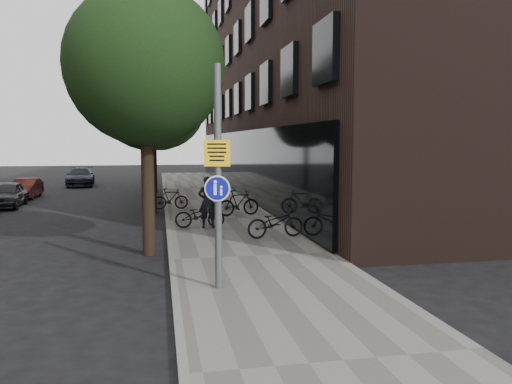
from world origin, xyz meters
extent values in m
plane|color=black|center=(0.00, 0.00, 0.00)|extent=(120.00, 120.00, 0.00)
cube|color=slate|center=(0.25, 10.00, 0.06)|extent=(4.50, 60.00, 0.12)
cube|color=slate|center=(-2.00, 10.00, 0.07)|extent=(0.15, 60.00, 0.13)
cube|color=black|center=(8.50, 22.00, 9.00)|extent=(12.00, 40.00, 18.00)
cylinder|color=black|center=(-2.60, 4.50, 1.60)|extent=(0.36, 0.36, 3.20)
sphere|color=black|center=(-2.60, 4.50, 5.30)|extent=(4.40, 4.40, 4.40)
sphere|color=black|center=(-2.20, 5.30, 4.30)|extent=(2.64, 2.64, 2.64)
cylinder|color=black|center=(-2.60, 13.00, 1.60)|extent=(0.36, 0.36, 3.20)
sphere|color=black|center=(-2.60, 13.00, 5.30)|extent=(5.00, 5.00, 5.00)
sphere|color=black|center=(-2.20, 13.80, 4.30)|extent=(3.00, 3.00, 3.00)
cylinder|color=black|center=(-2.60, 22.00, 1.60)|extent=(0.36, 0.36, 3.20)
sphere|color=black|center=(-2.60, 22.00, 5.30)|extent=(5.00, 5.00, 5.00)
sphere|color=black|center=(-2.20, 22.80, 4.30)|extent=(3.00, 3.00, 3.00)
cylinder|color=#595B5E|center=(-1.08, 0.53, 2.46)|extent=(0.16, 0.16, 4.69)
cube|color=yellow|center=(-1.08, 0.53, 2.98)|extent=(0.53, 0.18, 0.54)
cylinder|color=#0D1399|center=(-1.08, 0.53, 2.26)|extent=(0.46, 0.15, 0.48)
cylinder|color=white|center=(-1.08, 0.53, 2.26)|extent=(0.52, 0.17, 0.54)
imported|color=black|center=(-0.60, 7.96, 1.05)|extent=(0.72, 0.51, 1.86)
imported|color=black|center=(1.38, 5.71, 0.62)|extent=(1.98, 0.93, 1.00)
imported|color=black|center=(0.97, 10.67, 0.66)|extent=(1.86, 0.87, 1.08)
imported|color=black|center=(-0.88, 8.01, 0.59)|extent=(1.82, 0.77, 0.93)
imported|color=black|center=(-1.80, 13.22, 0.60)|extent=(1.64, 0.58, 0.96)
imported|color=black|center=(-9.67, 16.37, 0.64)|extent=(1.74, 3.82, 1.27)
imported|color=#591D19|center=(-9.76, 20.43, 0.56)|extent=(1.20, 3.39, 1.12)
imported|color=black|center=(-7.91, 28.06, 0.66)|extent=(2.20, 4.66, 1.31)
camera|label=1|loc=(-2.27, -9.80, 3.23)|focal=35.00mm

